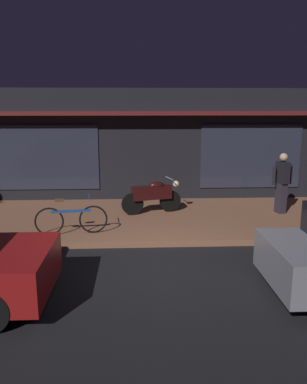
{
  "coord_description": "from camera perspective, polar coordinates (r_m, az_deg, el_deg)",
  "views": [
    {
      "loc": [
        -0.44,
        -7.11,
        3.06
      ],
      "look_at": [
        -0.01,
        2.4,
        0.95
      ],
      "focal_mm": 36.35,
      "sensor_mm": 36.0,
      "label": 1
    }
  ],
  "objects": [
    {
      "name": "ground_plane",
      "position": [
        7.76,
        0.88,
        -10.75
      ],
      "size": [
        60.0,
        60.0,
        0.0
      ],
      "primitive_type": "plane",
      "color": "black"
    },
    {
      "name": "sidewalk_slab",
      "position": [
        10.55,
        -0.12,
        -3.94
      ],
      "size": [
        18.0,
        4.0,
        0.15
      ],
      "primitive_type": "cube",
      "color": "brown",
      "rests_on": "ground_plane"
    },
    {
      "name": "person_bystander",
      "position": [
        11.22,
        18.33,
        1.42
      ],
      "size": [
        0.61,
        0.42,
        1.67
      ],
      "color": "#28232D",
      "rests_on": "sidewalk_slab"
    },
    {
      "name": "motorcycle",
      "position": [
        10.73,
        -0.1,
        -0.5
      ],
      "size": [
        1.67,
        0.71,
        0.97
      ],
      "color": "black",
      "rests_on": "sidewalk_slab"
    },
    {
      "name": "bicycle_parked",
      "position": [
        9.18,
        -11.98,
        -3.93
      ],
      "size": [
        1.65,
        0.42,
        0.91
      ],
      "color": "black",
      "rests_on": "sidewalk_slab"
    },
    {
      "name": "storefront_building",
      "position": [
        13.57,
        -0.75,
        7.19
      ],
      "size": [
        18.0,
        3.3,
        3.6
      ],
      "color": "black",
      "rests_on": "ground_plane"
    }
  ]
}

